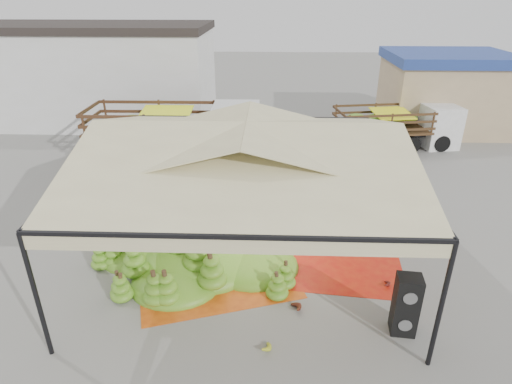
{
  "coord_description": "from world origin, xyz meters",
  "views": [
    {
      "loc": [
        0.65,
        -10.65,
        7.08
      ],
      "look_at": [
        0.2,
        1.5,
        1.3
      ],
      "focal_mm": 30.0,
      "sensor_mm": 36.0,
      "label": 1
    }
  ],
  "objects_px": {
    "truck_left": "(182,128)",
    "truck_right": "(402,122)",
    "vendor": "(226,191)",
    "banana_heap": "(199,241)",
    "speaker_stack": "(406,305)"
  },
  "relations": [
    {
      "from": "speaker_stack",
      "to": "vendor",
      "type": "height_order",
      "value": "vendor"
    },
    {
      "from": "banana_heap",
      "to": "vendor",
      "type": "xyz_separation_m",
      "value": [
        0.45,
        3.11,
        0.11
      ]
    },
    {
      "from": "truck_left",
      "to": "truck_right",
      "type": "height_order",
      "value": "truck_left"
    },
    {
      "from": "banana_heap",
      "to": "truck_right",
      "type": "xyz_separation_m",
      "value": [
        8.32,
        10.17,
        0.58
      ]
    },
    {
      "from": "speaker_stack",
      "to": "truck_left",
      "type": "xyz_separation_m",
      "value": [
        -7.0,
        10.47,
        0.82
      ]
    },
    {
      "from": "banana_heap",
      "to": "vendor",
      "type": "relative_size",
      "value": 4.0
    },
    {
      "from": "truck_left",
      "to": "truck_right",
      "type": "bearing_deg",
      "value": 12.31
    },
    {
      "from": "speaker_stack",
      "to": "truck_left",
      "type": "bearing_deg",
      "value": 130.08
    },
    {
      "from": "vendor",
      "to": "truck_right",
      "type": "height_order",
      "value": "truck_right"
    },
    {
      "from": "vendor",
      "to": "banana_heap",
      "type": "bearing_deg",
      "value": 93.46
    },
    {
      "from": "vendor",
      "to": "truck_right",
      "type": "relative_size",
      "value": 0.25
    },
    {
      "from": "banana_heap",
      "to": "truck_left",
      "type": "xyz_separation_m",
      "value": [
        -1.96,
        7.85,
        0.91
      ]
    },
    {
      "from": "banana_heap",
      "to": "truck_right",
      "type": "relative_size",
      "value": 1.0
    },
    {
      "from": "vendor",
      "to": "truck_right",
      "type": "distance_m",
      "value": 10.58
    },
    {
      "from": "banana_heap",
      "to": "vendor",
      "type": "distance_m",
      "value": 3.14
    }
  ]
}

